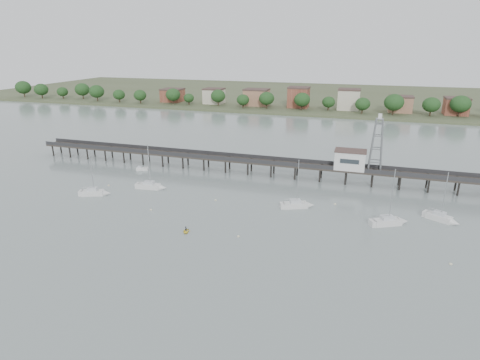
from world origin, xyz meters
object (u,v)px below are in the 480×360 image
object	(u,v)px
white_tender	(142,169)
sailboat_e	(443,219)
pier	(261,162)
sailboat_b	(154,186)
sailboat_a	(97,193)
yellow_dinghy	(186,232)
lattice_tower	(377,145)
sailboat_c	(300,205)
sailboat_d	(392,222)

from	to	relation	value
white_tender	sailboat_e	bearing A→B (deg)	-26.40
pier	sailboat_b	size ratio (longest dim) A/B	11.67
sailboat_e	sailboat_a	bearing A→B (deg)	-143.67
white_tender	yellow_dinghy	xyz separation A→B (m)	(30.61, -34.61, -0.42)
lattice_tower	sailboat_c	world-z (taller)	lattice_tower
pier	sailboat_c	bearing A→B (deg)	-55.11
yellow_dinghy	pier	bearing A→B (deg)	69.31
sailboat_b	sailboat_a	xyz separation A→B (m)	(-11.40, -8.51, 0.00)
sailboat_b	white_tender	distance (m)	17.85
sailboat_a	white_tender	bearing A→B (deg)	69.73
sailboat_d	yellow_dinghy	bearing A→B (deg)	174.84
white_tender	pier	bearing A→B (deg)	-6.11
sailboat_c	sailboat_d	world-z (taller)	sailboat_d
pier	sailboat_e	world-z (taller)	sailboat_e
pier	yellow_dinghy	size ratio (longest dim) A/B	64.98
sailboat_e	yellow_dinghy	bearing A→B (deg)	-127.21
lattice_tower	sailboat_e	xyz separation A→B (m)	(14.77, -20.14, -10.45)
pier	sailboat_c	world-z (taller)	sailboat_c
pier	lattice_tower	size ratio (longest dim) A/B	9.68
sailboat_e	yellow_dinghy	world-z (taller)	sailboat_e
lattice_tower	sailboat_b	world-z (taller)	lattice_tower
sailboat_a	white_tender	xyz separation A→B (m)	(-0.11, 22.15, -0.23)
pier	white_tender	size ratio (longest dim) A/B	39.79
sailboat_c	sailboat_a	xyz separation A→B (m)	(-50.62, -7.50, 0.00)
sailboat_e	sailboat_d	size ratio (longest dim) A/B	0.89
pier	white_tender	distance (m)	36.45
yellow_dinghy	white_tender	bearing A→B (deg)	117.62
sailboat_d	sailboat_e	bearing A→B (deg)	-3.31
pier	sailboat_c	size ratio (longest dim) A/B	12.17
sailboat_c	sailboat_d	bearing A→B (deg)	-32.59
sailboat_b	sailboat_e	bearing A→B (deg)	-6.21
sailboat_c	pier	bearing A→B (deg)	101.37
sailboat_c	yellow_dinghy	size ratio (longest dim) A/B	5.34
pier	lattice_tower	bearing A→B (deg)	0.00
sailboat_e	pier	bearing A→B (deg)	-173.51
lattice_tower	white_tender	xyz separation A→B (m)	(-67.10, -7.05, -10.68)
lattice_tower	sailboat_e	world-z (taller)	lattice_tower
sailboat_c	sailboat_e	world-z (taller)	sailboat_c
sailboat_e	sailboat_d	world-z (taller)	sailboat_d
lattice_tower	sailboat_b	size ratio (longest dim) A/B	1.21
sailboat_c	sailboat_b	bearing A→B (deg)	155.00
sailboat_c	sailboat_b	distance (m)	39.23
pier	sailboat_e	size ratio (longest dim) A/B	12.84
sailboat_c	sailboat_d	xyz separation A→B (m)	(20.42, -3.26, -0.00)
pier	sailboat_d	world-z (taller)	sailboat_d
sailboat_e	sailboat_b	size ratio (longest dim) A/B	0.91
pier	sailboat_c	xyz separation A→B (m)	(15.14, -21.70, -3.15)
pier	white_tender	xyz separation A→B (m)	(-35.60, -7.05, -3.37)
lattice_tower	sailboat_d	distance (m)	27.37
sailboat_a	yellow_dinghy	xyz separation A→B (m)	(30.50, -12.46, -0.65)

